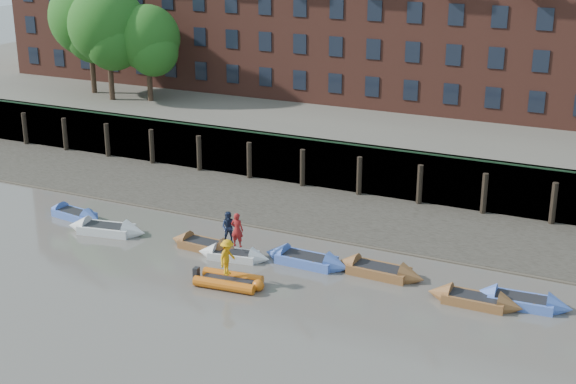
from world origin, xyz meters
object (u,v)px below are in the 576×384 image
Objects in this scene: rowboat_1 at (106,229)px; person_rower_a at (237,230)px; rowboat_7 at (521,301)px; rowboat_2 at (205,245)px; rowboat_4 at (306,260)px; rowboat_3 at (234,255)px; rowboat_6 at (474,300)px; rowboat_0 at (74,214)px; person_rower_b at (229,228)px; rowboat_5 at (379,271)px; person_rib_crew at (227,257)px; rib_tender at (231,281)px.

person_rower_a is at bearing -10.84° from rowboat_1.
rowboat_7 is at bearing 179.45° from person_rower_a.
rowboat_2 is 0.92× the size of rowboat_4.
rowboat_3 is at bearing -179.48° from rowboat_7.
rowboat_7 is (14.60, 1.07, 0.03)m from rowboat_3.
rowboat_6 reaches higher than rowboat_2.
rowboat_4 reaches higher than rowboat_0.
rowboat_6 is at bearing -9.75° from rowboat_1.
rowboat_3 is 1.49m from person_rower_b.
rowboat_5 is 7.66m from person_rib_crew.
rowboat_3 is (8.29, -0.02, -0.04)m from rowboat_1.
rowboat_3 is 3.87m from rowboat_4.
rowboat_0 is at bearing 178.28° from rowboat_2.
rowboat_4 reaches higher than rib_tender.
rowboat_3 is 7.68m from rowboat_5.
rowboat_1 is 10.23m from rib_tender.
rowboat_2 is at bearing -17.23° from person_rower_a.
rowboat_2 is 2.37× the size of person_rower_a.
rowboat_2 is at bearing 156.86° from person_rower_b.
person_rower_a is at bearing -15.97° from rowboat_3.
rowboat_0 is at bearing -177.55° from rowboat_5.
rowboat_2 is at bearing 3.79° from rowboat_0.
rowboat_1 is 8.09m from person_rower_b.
person_rower_b is at bearing -8.19° from rowboat_2.
rowboat_2 is 0.99× the size of rowboat_6.
rib_tender is 1.92× the size of person_rib_crew.
rowboat_7 is at bearing 7.79° from rowboat_0.
rowboat_0 is at bearing 150.12° from rowboat_1.
person_rib_crew reaches higher than rowboat_0.
rowboat_3 is 14.64m from rowboat_7.
rowboat_5 reaches higher than rowboat_0.
person_rower_b reaches higher than rowboat_0.
rowboat_2 is 2.09m from rowboat_3.
person_rower_a is 0.62m from person_rower_b.
person_rower_b is 3.43m from person_rib_crew.
person_rib_crew is at bearing -120.58° from rowboat_4.
rowboat_5 is (7.56, 1.39, 0.04)m from rowboat_3.
rowboat_5 is 2.74× the size of person_rower_b.
rowboat_1 is 20.92m from rowboat_6.
person_rib_crew is at bearing -9.40° from rowboat_0.
rowboat_0 is at bearing 177.32° from rowboat_6.
rowboat_2 is 2.51× the size of person_rower_b.
rowboat_6 is at bearing 5.93° from rowboat_0.
rowboat_4 is 1.38× the size of rib_tender.
person_rower_b is (-0.32, 0.15, 1.44)m from rowboat_3.
rowboat_0 is at bearing 156.90° from rib_tender.
rowboat_0 is 2.39× the size of person_rib_crew.
person_rib_crew is (1.63, -3.01, -0.19)m from person_rower_b.
rowboat_6 is 2.40× the size of person_rower_a.
rowboat_6 is (20.92, 0.27, -0.02)m from rowboat_1.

